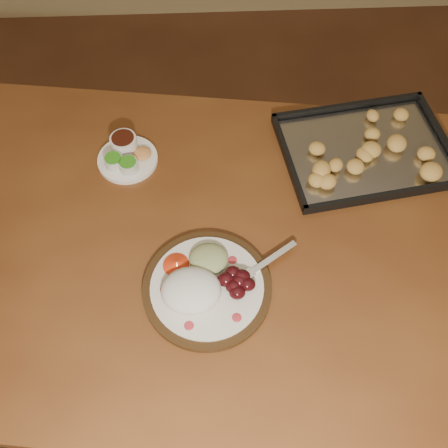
{
  "coord_description": "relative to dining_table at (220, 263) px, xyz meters",
  "views": [
    {
      "loc": [
        0.04,
        -0.46,
        1.71
      ],
      "look_at": [
        0.06,
        0.13,
        0.77
      ],
      "focal_mm": 40.0,
      "sensor_mm": 36.0,
      "label": 1
    }
  ],
  "objects": [
    {
      "name": "baking_tray",
      "position": [
        0.37,
        0.25,
        0.11
      ],
      "size": [
        0.45,
        0.36,
        0.04
      ],
      "rotation": [
        0.0,
        0.0,
        0.15
      ],
      "color": "black",
      "rests_on": "dining_table"
    },
    {
      "name": "dinner_plate",
      "position": [
        -0.04,
        -0.11,
        0.12
      ],
      "size": [
        0.33,
        0.27,
        0.06
      ],
      "rotation": [
        0.0,
        0.0,
        0.29
      ],
      "color": "black",
      "rests_on": "dining_table"
    },
    {
      "name": "dining_table",
      "position": [
        0.0,
        0.0,
        0.0
      ],
      "size": [
        1.61,
        1.1,
        0.75
      ],
      "rotation": [
        0.0,
        0.0,
        -0.14
      ],
      "color": "brown",
      "rests_on": "ground"
    },
    {
      "name": "condiment_saucer",
      "position": [
        -0.22,
        0.25,
        0.12
      ],
      "size": [
        0.15,
        0.15,
        0.05
      ],
      "rotation": [
        0.0,
        0.0,
        -0.06
      ],
      "color": "white",
      "rests_on": "dining_table"
    },
    {
      "name": "ground",
      "position": [
        -0.05,
        -0.1,
        -0.65
      ],
      "size": [
        4.0,
        4.0,
        0.0
      ],
      "primitive_type": "plane",
      "color": "brown",
      "rests_on": "ground"
    }
  ]
}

